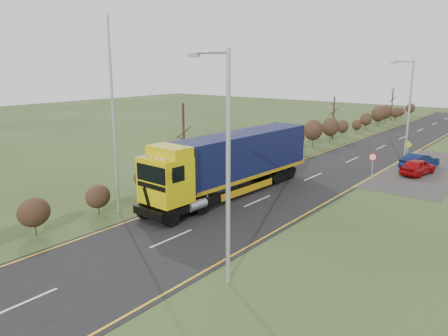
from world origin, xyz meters
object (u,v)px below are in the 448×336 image
at_px(lorry, 231,160).
at_px(car_blue_sedan, 419,161).
at_px(car_red_hatchback, 418,167).
at_px(streetlight_near, 226,160).
at_px(speed_sign, 373,162).

height_order(lorry, car_blue_sedan, lorry).
height_order(car_red_hatchback, car_blue_sedan, car_red_hatchback).
xyz_separation_m(car_red_hatchback, streetlight_near, (-1.39, -23.68, 4.50)).
relative_size(car_red_hatchback, car_blue_sedan, 0.98).
bearing_deg(car_blue_sedan, speed_sign, 95.86).
bearing_deg(speed_sign, lorry, -125.53).
relative_size(car_red_hatchback, streetlight_near, 0.41).
bearing_deg(car_blue_sedan, streetlight_near, 107.06).
bearing_deg(car_red_hatchback, speed_sign, 75.66).
relative_size(lorry, streetlight_near, 1.65).
height_order(car_red_hatchback, streetlight_near, streetlight_near).
xyz_separation_m(car_red_hatchback, speed_sign, (-2.14, -4.60, 0.94)).
bearing_deg(streetlight_near, speed_sign, 92.25).
xyz_separation_m(car_red_hatchback, car_blue_sedan, (-0.50, 2.43, -0.01)).
distance_m(lorry, car_red_hatchback, 16.25).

